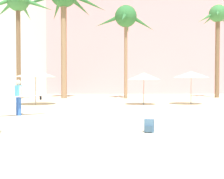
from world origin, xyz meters
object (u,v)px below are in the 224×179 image
palm_tree_right (126,20)px  cafe_umbrella_1 (144,76)px  backpack (149,126)px  palm_tree_center (218,22)px  beach_towel (181,131)px  cafe_umbrella_0 (191,75)px  palm_tree_left (18,6)px  person_near_left (18,96)px  cafe_umbrella_2 (36,73)px  palm_tree_far_left (64,1)px

palm_tree_right → cafe_umbrella_1: 8.85m
backpack → palm_tree_center: bearing=172.4°
palm_tree_right → beach_towel: palm_tree_right is taller
palm_tree_right → cafe_umbrella_1: size_ratio=3.84×
backpack → palm_tree_right: bearing=-162.4°
cafe_umbrella_0 → backpack: size_ratio=5.65×
palm_tree_left → person_near_left: bearing=-74.4°
cafe_umbrella_1 → palm_tree_left: bearing=147.0°
cafe_umbrella_2 → person_near_left: 6.24m
palm_tree_left → palm_tree_right: size_ratio=1.15×
cafe_umbrella_0 → beach_towel: size_ratio=1.48×
palm_tree_far_left → cafe_umbrella_0: 13.96m
cafe_umbrella_0 → person_near_left: cafe_umbrella_0 is taller
backpack → person_near_left: size_ratio=0.16×
palm_tree_left → palm_tree_right: bearing=2.9°
palm_tree_left → cafe_umbrella_1: (10.22, -6.64, -6.24)m
palm_tree_far_left → cafe_umbrella_0: bearing=-37.7°
cafe_umbrella_0 → backpack: (-4.59, -10.61, -1.85)m
palm_tree_far_left → beach_towel: bearing=-71.2°
person_near_left → palm_tree_far_left: bearing=-130.0°
palm_tree_center → cafe_umbrella_0: (-4.99, -7.95, -5.17)m
cafe_umbrella_2 → beach_towel: size_ratio=1.69×
palm_tree_far_left → beach_towel: size_ratio=6.79×
cafe_umbrella_1 → cafe_umbrella_2: size_ratio=0.81×
palm_tree_right → person_near_left: bearing=-115.2°
palm_tree_right → beach_towel: size_ratio=5.29×
palm_tree_center → person_near_left: 21.47m
cafe_umbrella_2 → backpack: (5.98, -10.66, -1.92)m
palm_tree_far_left → backpack: (5.02, -18.03, -8.73)m
palm_tree_far_left → palm_tree_center: 14.71m
backpack → person_near_left: (-5.43, 4.56, 0.71)m
palm_tree_left → cafe_umbrella_0: bearing=-25.4°
palm_tree_left → backpack: size_ratio=23.24×
cafe_umbrella_1 → person_near_left: 8.96m
palm_tree_center → palm_tree_right: palm_tree_center is taller
palm_tree_right → backpack: bearing=-92.1°
palm_tree_left → palm_tree_right: palm_tree_left is taller
palm_tree_center → cafe_umbrella_2: 18.18m
cafe_umbrella_1 → beach_towel: 10.42m
palm_tree_left → beach_towel: size_ratio=6.07×
palm_tree_right → person_near_left: (-6.08, -12.95, -6.24)m
palm_tree_center → beach_towel: (-8.51, -18.41, -7.21)m
cafe_umbrella_0 → cafe_umbrella_2: (-10.57, 0.05, 0.07)m
cafe_umbrella_1 → cafe_umbrella_0: bearing=3.8°
palm_tree_far_left → palm_tree_center: bearing=2.1°
palm_tree_left → palm_tree_center: (18.50, 1.53, -0.95)m
palm_tree_left → palm_tree_center: size_ratio=1.10×
palm_tree_far_left → palm_tree_left: palm_tree_far_left is taller
palm_tree_left → cafe_umbrella_1: 13.69m
palm_tree_left → backpack: palm_tree_left is taller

